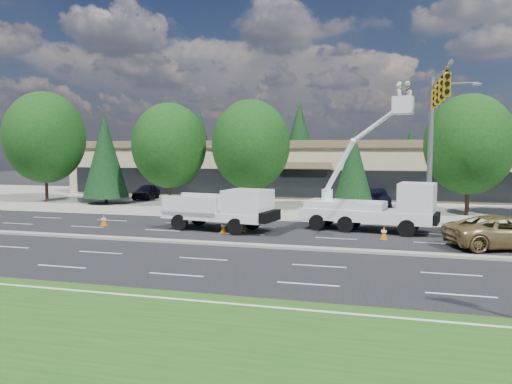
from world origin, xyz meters
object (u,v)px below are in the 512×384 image
(signal_mast, at_px, (434,125))
(bucket_truck, at_px, (378,201))
(minivan, at_px, (505,232))
(utility_pickup, at_px, (224,213))

(signal_mast, height_order, bucket_truck, signal_mast)
(signal_mast, bearing_deg, minivan, -54.58)
(signal_mast, relative_size, minivan, 1.83)
(utility_pickup, bearing_deg, bucket_truck, 23.32)
(signal_mast, bearing_deg, utility_pickup, -165.79)
(signal_mast, distance_m, utility_pickup, 12.96)
(utility_pickup, bearing_deg, signal_mast, 24.54)
(minivan, bearing_deg, signal_mast, 15.85)
(utility_pickup, xyz_separation_m, bucket_truck, (8.56, 1.98, 0.76))
(signal_mast, xyz_separation_m, minivan, (3.02, -4.24, -5.29))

